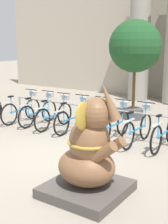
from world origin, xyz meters
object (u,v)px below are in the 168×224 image
Objects in this scene: bicycle_3 at (74,117)px; bicycle_4 at (94,120)px; bicycle_2 at (55,115)px; bicycle_5 at (115,124)px; elephant_statue at (89,157)px; bicycle_7 at (165,132)px; bicycle_0 at (22,109)px; bicycle_6 at (138,128)px; bicycle_1 at (39,112)px; potted_tree at (135,49)px.

bicycle_3 is 1.00× the size of bicycle_4.
bicycle_2 is 1.99m from bicycle_5.
bicycle_7 is at bearing 86.13° from elephant_statue.
bicycle_2 is at bearing 0.43° from bicycle_0.
bicycle_6 is at bearing -0.10° from bicycle_2.
bicycle_5 is (3.31, 0.02, 0.00)m from bicycle_0.
bicycle_4 is 0.66m from bicycle_5.
bicycle_5 is at bearing 111.04° from elephant_statue.
bicycle_2 is at bearing 136.93° from elephant_statue.
bicycle_4 is at bearing 0.52° from bicycle_1.
bicycle_6 is 3.27m from potted_tree.
bicycle_3 and bicycle_4 have the same top height.
bicycle_6 is 0.88× the size of elephant_statue.
bicycle_2 and bicycle_3 have the same top height.
bicycle_1 is at bearing -179.83° from bicycle_7.
elephant_statue reaches higher than bicycle_2.
bicycle_6 is 2.95m from elephant_statue.
bicycle_3 is (1.33, -0.02, 0.00)m from bicycle_1.
bicycle_6 is at bearing -2.95° from bicycle_4.
elephant_statue is 5.77m from potted_tree.
bicycle_7 is (3.31, 0.06, 0.00)m from bicycle_2.
bicycle_4 and bicycle_5 have the same top height.
potted_tree reaches higher than bicycle_3.
bicycle_0 is 0.53× the size of potted_tree.
bicycle_4 is 0.88× the size of elephant_statue.
potted_tree is (-1.72, 5.26, 1.63)m from elephant_statue.
bicycle_5 is at bearing 0.42° from bicycle_2.
bicycle_2 is at bearing -179.00° from bicycle_7.
bicycle_7 is at bearing 0.63° from bicycle_3.
bicycle_2 is 0.53× the size of potted_tree.
bicycle_5 is (2.65, -0.03, 0.00)m from bicycle_1.
bicycle_4 is (2.65, 0.07, 0.00)m from bicycle_0.
bicycle_7 is (4.64, 0.07, 0.00)m from bicycle_0.
bicycle_1 is at bearing 141.95° from elephant_statue.
potted_tree is (0.07, 2.29, 1.88)m from bicycle_4.
bicycle_5 is 0.53× the size of potted_tree.
elephant_statue is at bearing -43.07° from bicycle_2.
bicycle_4 and bicycle_6 have the same top height.
bicycle_5 is at bearing 0.42° from bicycle_0.
bicycle_1 is at bearing 179.33° from bicycle_5.
bicycle_6 is at bearing -0.95° from bicycle_3.
bicycle_5 is at bearing -178.14° from bicycle_7.
bicycle_4 and bicycle_7 have the same top height.
elephant_statue is at bearing -80.96° from bicycle_6.
elephant_statue is (0.46, -2.90, 0.25)m from bicycle_6.
bicycle_3 is 1.33m from bicycle_5.
bicycle_3 is 0.53× the size of potted_tree.
bicycle_4 is at bearing 177.05° from bicycle_6.
bicycle_6 is (1.33, -0.07, 0.00)m from bicycle_4.
bicycle_0 is 4.64m from bicycle_7.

